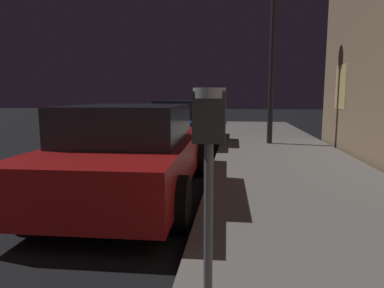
% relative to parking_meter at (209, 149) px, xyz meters
% --- Properties ---
extents(parking_meter, '(0.19, 0.19, 1.46)m').
position_rel_parking_meter_xyz_m(parking_meter, '(0.00, 0.00, 0.00)').
color(parking_meter, '#59595B').
rests_on(parking_meter, sidewalk).
extents(car_red, '(2.17, 4.58, 1.43)m').
position_rel_parking_meter_xyz_m(car_red, '(-1.44, 3.11, -0.55)').
color(car_red, maroon).
rests_on(car_red, ground).
extents(car_blue, '(1.99, 4.42, 1.43)m').
position_rel_parking_meter_xyz_m(car_blue, '(-1.44, 8.63, -0.55)').
color(car_blue, navy).
rests_on(car_blue, ground).
extents(street_lamp, '(0.44, 0.44, 5.07)m').
position_rel_parking_meter_xyz_m(street_lamp, '(1.19, 8.36, 2.29)').
color(street_lamp, black).
rests_on(street_lamp, sidewalk).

